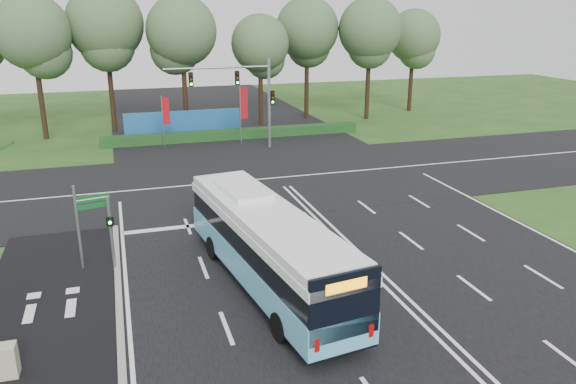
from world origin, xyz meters
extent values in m
plane|color=#214818|center=(0.00, 0.00, 0.00)|extent=(120.00, 120.00, 0.00)
cube|color=black|center=(0.00, 0.00, 0.02)|extent=(20.00, 120.00, 0.04)
cube|color=black|center=(0.00, 12.00, 0.03)|extent=(120.00, 14.00, 0.05)
cube|color=black|center=(-12.50, -3.00, 0.03)|extent=(5.00, 18.00, 0.06)
cube|color=gray|center=(-10.10, -3.00, 0.06)|extent=(0.25, 18.00, 0.12)
cube|color=#57A9CA|center=(-4.41, -2.35, 1.06)|extent=(4.10, 12.17, 1.09)
cube|color=black|center=(-4.41, -2.35, 0.57)|extent=(4.07, 12.11, 0.30)
cube|color=black|center=(-4.41, -2.35, 2.06)|extent=(3.98, 11.98, 0.95)
cube|color=white|center=(-4.41, -2.35, 2.66)|extent=(4.10, 12.17, 0.35)
cube|color=white|center=(-4.41, -2.35, 3.01)|extent=(3.98, 11.69, 0.35)
cube|color=white|center=(-4.75, 0.11, 3.30)|extent=(1.99, 3.18, 0.25)
cube|color=black|center=(-3.60, -8.21, 2.11)|extent=(2.41, 0.45, 2.19)
cube|color=orange|center=(-3.60, -8.25, 2.81)|extent=(1.39, 0.25, 0.35)
cylinder|color=black|center=(-6.03, 0.84, 0.52)|extent=(0.42, 1.06, 1.04)
cylinder|color=black|center=(-3.72, 1.16, 0.52)|extent=(0.42, 1.06, 1.04)
cylinder|color=black|center=(-5.05, -6.26, 0.52)|extent=(0.42, 1.06, 1.04)
cylinder|color=black|center=(-2.74, -5.94, 0.52)|extent=(0.42, 1.06, 1.04)
cylinder|color=gray|center=(-10.20, 1.01, 1.63)|extent=(0.13, 0.13, 3.26)
cube|color=black|center=(-10.20, 0.83, 2.23)|extent=(0.31, 0.26, 0.37)
sphere|color=#19F233|center=(-10.20, 0.73, 2.23)|extent=(0.13, 0.13, 0.13)
cylinder|color=gray|center=(-11.49, 1.43, 1.86)|extent=(0.11, 0.11, 3.72)
cube|color=#0D4E1C|center=(-10.80, 1.57, 3.07)|extent=(1.38, 0.35, 0.28)
cube|color=#0D4E1C|center=(-10.80, 1.57, 2.74)|extent=(1.38, 0.35, 0.20)
cube|color=white|center=(-10.80, 1.53, 3.07)|extent=(1.27, 0.28, 0.04)
cube|color=#ADA48B|center=(-13.36, -5.71, 0.54)|extent=(0.66, 0.56, 1.08)
cylinder|color=gray|center=(-6.01, 23.35, 2.05)|extent=(0.06, 0.06, 4.09)
cube|color=#9E0D16|center=(-5.73, 23.26, 2.91)|extent=(0.53, 0.20, 2.18)
cylinder|color=gray|center=(0.09, 22.36, 2.36)|extent=(0.07, 0.07, 4.72)
cube|color=#9E0D16|center=(0.43, 22.44, 3.36)|extent=(0.62, 0.18, 2.52)
cylinder|color=gray|center=(2.00, 20.50, 3.50)|extent=(0.24, 0.24, 7.00)
cylinder|color=gray|center=(-2.00, 20.50, 6.40)|extent=(8.00, 0.16, 0.16)
cube|color=black|center=(-0.50, 20.50, 5.60)|extent=(0.32, 0.28, 1.05)
cube|color=black|center=(-4.00, 20.50, 5.60)|extent=(0.32, 0.28, 1.05)
cube|color=black|center=(2.25, 20.50, 4.00)|extent=(0.32, 0.28, 1.05)
cube|color=#123314|center=(0.00, 24.50, 0.40)|extent=(22.00, 1.20, 0.80)
cube|color=#1A548F|center=(-4.00, 27.00, 1.10)|extent=(10.00, 0.30, 2.20)
cylinder|color=black|center=(-15.40, 29.29, 4.19)|extent=(0.44, 0.44, 8.38)
sphere|color=#405D37|center=(-15.40, 29.29, 8.82)|extent=(6.17, 6.17, 6.17)
cylinder|color=black|center=(-9.73, 30.96, 4.47)|extent=(0.44, 0.44, 8.95)
sphere|color=#405D37|center=(-9.73, 30.96, 9.42)|extent=(6.59, 6.59, 6.59)
cylinder|color=black|center=(-3.41, 29.40, 4.18)|extent=(0.44, 0.44, 8.36)
sphere|color=#405D37|center=(-3.41, 29.40, 8.80)|extent=(6.16, 6.16, 6.16)
cylinder|color=black|center=(3.69, 29.65, 3.61)|extent=(0.44, 0.44, 7.21)
sphere|color=#405D37|center=(3.69, 29.65, 7.59)|extent=(5.31, 5.31, 5.31)
cylinder|color=black|center=(9.09, 32.05, 4.17)|extent=(0.44, 0.44, 8.34)
sphere|color=#405D37|center=(9.09, 32.05, 8.78)|extent=(6.15, 6.15, 6.15)
cylinder|color=black|center=(14.76, 29.81, 4.16)|extent=(0.44, 0.44, 8.33)
sphere|color=#405D37|center=(14.76, 29.81, 8.77)|extent=(6.14, 6.14, 6.14)
cylinder|color=black|center=(21.27, 32.83, 3.77)|extent=(0.44, 0.44, 7.53)
sphere|color=#405D37|center=(21.27, 32.83, 7.93)|extent=(5.55, 5.55, 5.55)
camera|label=1|loc=(-9.59, -21.80, 10.45)|focal=35.00mm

